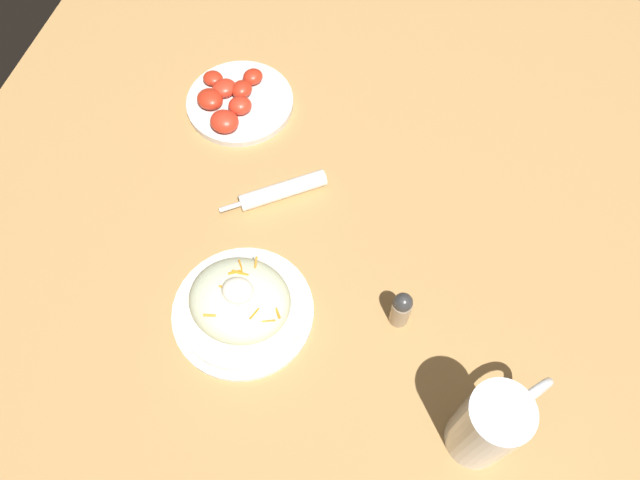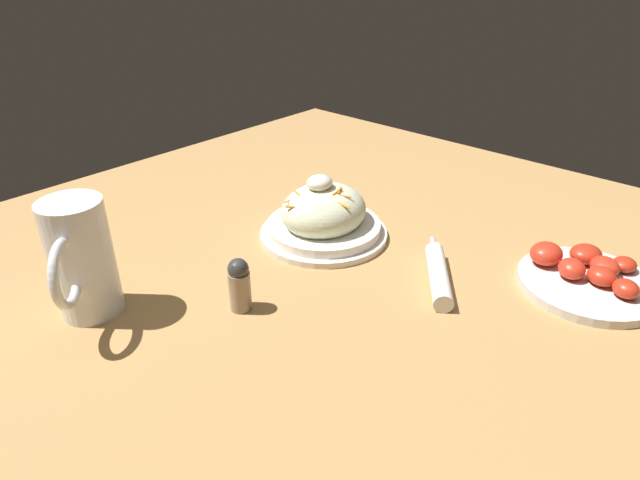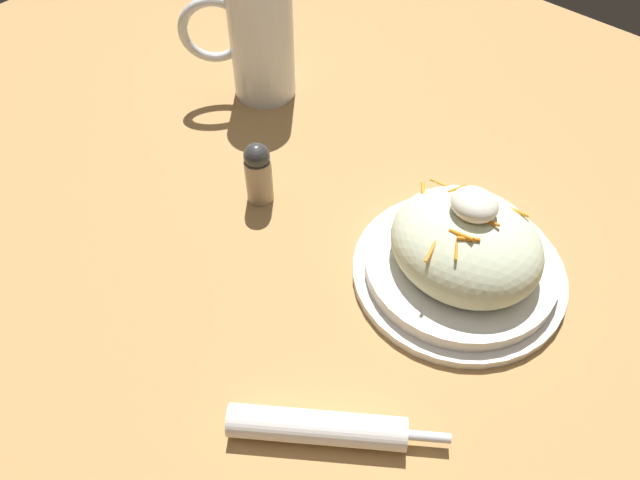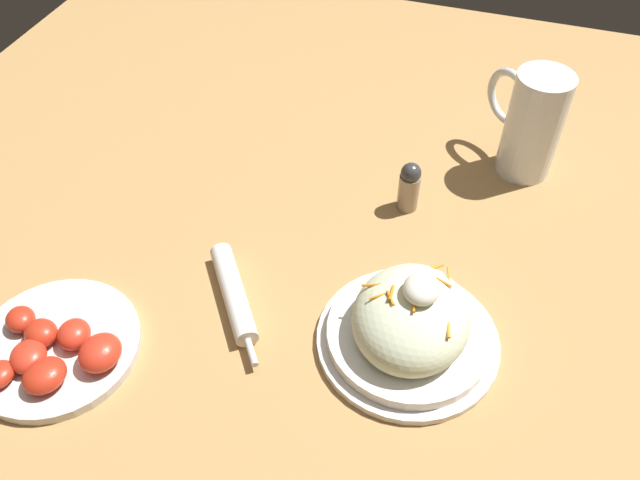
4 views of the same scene
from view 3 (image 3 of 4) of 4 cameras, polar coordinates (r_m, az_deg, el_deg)
The scene contains 5 objects.
ground_plane at distance 0.63m, azimuth -5.57°, elevation -5.76°, with size 1.43×1.43×0.00m, color #B2844C.
salad_plate at distance 0.63m, azimuth 12.89°, elevation -1.21°, with size 0.22×0.22×0.11m.
beer_mug at distance 0.83m, azimuth -5.51°, elevation 17.34°, with size 0.11×0.12×0.16m.
napkin_roll at distance 0.55m, azimuth -0.07°, elevation -16.64°, with size 0.16×0.12×0.03m.
salt_shaker at distance 0.69m, azimuth -5.62°, elevation 6.12°, with size 0.03×0.03×0.08m.
Camera 3 is at (-0.28, 0.23, 0.51)m, focal length 35.26 mm.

